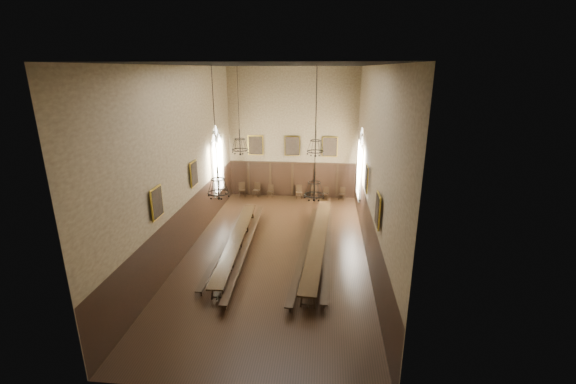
# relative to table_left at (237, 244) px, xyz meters

# --- Properties ---
(floor) EXTENTS (9.00, 18.00, 0.02)m
(floor) POSITION_rel_table_left_xyz_m (2.01, 0.13, -0.39)
(floor) COLOR black
(floor) RESTS_ON ground
(ceiling) EXTENTS (9.00, 18.00, 0.02)m
(ceiling) POSITION_rel_table_left_xyz_m (2.01, 0.13, 8.63)
(ceiling) COLOR black
(ceiling) RESTS_ON ground
(wall_back) EXTENTS (9.00, 0.02, 9.00)m
(wall_back) POSITION_rel_table_left_xyz_m (2.01, 9.14, 4.12)
(wall_back) COLOR #8A7955
(wall_back) RESTS_ON ground
(wall_front) EXTENTS (9.00, 0.02, 9.00)m
(wall_front) POSITION_rel_table_left_xyz_m (2.01, -8.88, 4.12)
(wall_front) COLOR #8A7955
(wall_front) RESTS_ON ground
(wall_left) EXTENTS (0.02, 18.00, 9.00)m
(wall_left) POSITION_rel_table_left_xyz_m (-2.50, 0.13, 4.12)
(wall_left) COLOR #8A7955
(wall_left) RESTS_ON ground
(wall_right) EXTENTS (0.02, 18.00, 9.00)m
(wall_right) POSITION_rel_table_left_xyz_m (6.52, 0.13, 4.12)
(wall_right) COLOR #8A7955
(wall_right) RESTS_ON ground
(wainscot_panelling) EXTENTS (9.00, 18.00, 2.50)m
(wainscot_panelling) POSITION_rel_table_left_xyz_m (2.01, 0.13, 0.87)
(wainscot_panelling) COLOR black
(wainscot_panelling) RESTS_ON floor
(table_left) EXTENTS (1.15, 9.64, 0.75)m
(table_left) POSITION_rel_table_left_xyz_m (0.00, 0.00, 0.00)
(table_left) COLOR black
(table_left) RESTS_ON floor
(table_right) EXTENTS (1.37, 10.81, 0.84)m
(table_right) POSITION_rel_table_left_xyz_m (4.11, 0.32, 0.05)
(table_right) COLOR black
(table_right) RESTS_ON floor
(bench_left_outer) EXTENTS (0.46, 9.79, 0.44)m
(bench_left_outer) POSITION_rel_table_left_xyz_m (-0.60, 0.36, -0.09)
(bench_left_outer) COLOR black
(bench_left_outer) RESTS_ON floor
(bench_left_inner) EXTENTS (0.71, 10.72, 0.48)m
(bench_left_inner) POSITION_rel_table_left_xyz_m (0.52, -0.06, -0.07)
(bench_left_inner) COLOR black
(bench_left_inner) RESTS_ON floor
(bench_right_inner) EXTENTS (0.98, 10.62, 0.48)m
(bench_right_inner) POSITION_rel_table_left_xyz_m (3.48, 0.01, -0.07)
(bench_right_inner) COLOR black
(bench_right_inner) RESTS_ON floor
(bench_right_outer) EXTENTS (0.53, 10.14, 0.46)m
(bench_right_outer) POSITION_rel_table_left_xyz_m (4.56, 0.11, -0.08)
(bench_right_outer) COLOR black
(bench_right_outer) RESTS_ON floor
(chair_0) EXTENTS (0.55, 0.55, 1.03)m
(chair_0) POSITION_rel_table_left_xyz_m (-1.58, 8.62, -0.06)
(chair_0) COLOR black
(chair_0) RESTS_ON floor
(chair_1) EXTENTS (0.54, 0.54, 1.01)m
(chair_1) POSITION_rel_table_left_xyz_m (-0.56, 8.73, -0.07)
(chair_1) COLOR black
(chair_1) RESTS_ON floor
(chair_2) EXTENTS (0.44, 0.44, 0.89)m
(chair_2) POSITION_rel_table_left_xyz_m (0.46, 8.73, -0.11)
(chair_2) COLOR black
(chair_2) RESTS_ON floor
(chair_4) EXTENTS (0.48, 0.48, 0.95)m
(chair_4) POSITION_rel_table_left_xyz_m (2.54, 8.64, -0.09)
(chair_4) COLOR black
(chair_4) RESTS_ON floor
(chair_5) EXTENTS (0.45, 0.45, 0.99)m
(chair_5) POSITION_rel_table_left_xyz_m (3.61, 8.63, -0.08)
(chair_5) COLOR black
(chair_5) RESTS_ON floor
(chair_6) EXTENTS (0.45, 0.45, 0.86)m
(chair_6) POSITION_rel_table_left_xyz_m (4.42, 8.70, -0.12)
(chair_6) COLOR black
(chair_6) RESTS_ON floor
(chair_7) EXTENTS (0.50, 0.50, 0.89)m
(chair_7) POSITION_rel_table_left_xyz_m (5.57, 8.61, -0.11)
(chair_7) COLOR black
(chair_7) RESTS_ON floor
(chandelier_back_left) EXTENTS (0.92, 0.92, 4.56)m
(chandelier_back_left) POSITION_rel_table_left_xyz_m (-0.34, 3.04, 4.51)
(chandelier_back_left) COLOR black
(chandelier_back_left) RESTS_ON ceiling
(chandelier_back_right) EXTENTS (0.90, 0.90, 4.47)m
(chandelier_back_right) POSITION_rel_table_left_xyz_m (3.80, 2.59, 4.60)
(chandelier_back_right) COLOR black
(chandelier_back_right) RESTS_ON ceiling
(chandelier_front_left) EXTENTS (0.90, 0.90, 5.21)m
(chandelier_front_left) POSITION_rel_table_left_xyz_m (-0.03, -2.58, 3.90)
(chandelier_front_left) COLOR black
(chandelier_front_left) RESTS_ON ceiling
(chandelier_front_right) EXTENTS (0.80, 0.80, 5.13)m
(chandelier_front_right) POSITION_rel_table_left_xyz_m (3.93, -2.68, 4.01)
(chandelier_front_right) COLOR black
(chandelier_front_right) RESTS_ON ceiling
(portrait_back_0) EXTENTS (1.10, 0.12, 1.40)m
(portrait_back_0) POSITION_rel_table_left_xyz_m (-0.59, 9.01, 3.32)
(portrait_back_0) COLOR gold
(portrait_back_0) RESTS_ON wall_back
(portrait_back_1) EXTENTS (1.10, 0.12, 1.40)m
(portrait_back_1) POSITION_rel_table_left_xyz_m (2.01, 9.01, 3.32)
(portrait_back_1) COLOR gold
(portrait_back_1) RESTS_ON wall_back
(portrait_back_2) EXTENTS (1.10, 0.12, 1.40)m
(portrait_back_2) POSITION_rel_table_left_xyz_m (4.61, 9.01, 3.32)
(portrait_back_2) COLOR gold
(portrait_back_2) RESTS_ON wall_back
(portrait_left_0) EXTENTS (0.12, 1.00, 1.30)m
(portrait_left_0) POSITION_rel_table_left_xyz_m (-2.37, 1.13, 3.32)
(portrait_left_0) COLOR gold
(portrait_left_0) RESTS_ON wall_left
(portrait_left_1) EXTENTS (0.12, 1.00, 1.30)m
(portrait_left_1) POSITION_rel_table_left_xyz_m (-2.37, -3.37, 3.32)
(portrait_left_1) COLOR gold
(portrait_left_1) RESTS_ON wall_left
(portrait_right_0) EXTENTS (0.12, 1.00, 1.30)m
(portrait_right_0) POSITION_rel_table_left_xyz_m (6.39, 1.13, 3.32)
(portrait_right_0) COLOR gold
(portrait_right_0) RESTS_ON wall_right
(portrait_right_1) EXTENTS (0.12, 1.00, 1.30)m
(portrait_right_1) POSITION_rel_table_left_xyz_m (6.39, -3.37, 3.32)
(portrait_right_1) COLOR gold
(portrait_right_1) RESTS_ON wall_right
(window_right) EXTENTS (0.20, 2.20, 4.60)m
(window_right) POSITION_rel_table_left_xyz_m (6.44, 5.63, 3.02)
(window_right) COLOR white
(window_right) RESTS_ON wall_right
(window_left) EXTENTS (0.20, 2.20, 4.60)m
(window_left) POSITION_rel_table_left_xyz_m (-2.42, 5.63, 3.02)
(window_left) COLOR white
(window_left) RESTS_ON wall_left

